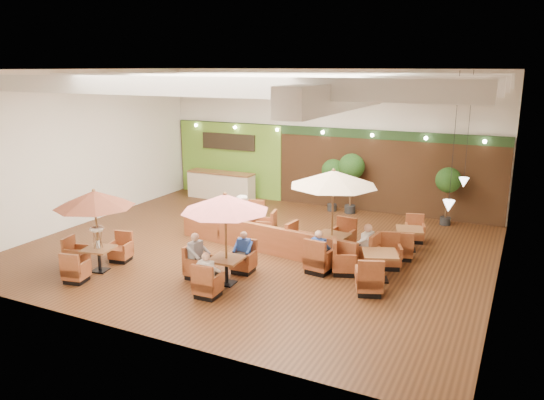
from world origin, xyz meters
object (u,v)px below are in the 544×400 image
Objects in this scene: diner_4 at (366,241)px; table_1 at (223,218)px; booth_divider at (262,239)px; topiary_1 at (351,169)px; table_3 at (242,222)px; table_5 at (409,240)px; diner_3 at (319,247)px; table_4 at (369,265)px; diner_0 at (207,269)px; diner_2 at (197,251)px; table_2 at (333,199)px; diner_1 at (243,247)px; topiary_2 at (448,182)px; topiary_0 at (333,173)px; table_0 at (94,212)px; service_counter at (221,185)px.

table_1 is at bearing 140.90° from diner_4.
topiary_1 is at bearing 87.02° from booth_divider.
table_3 is 5.55m from table_5.
diner_3 is at bearing -79.80° from topiary_1.
table_4 is 1.13× the size of table_5.
table_5 is 4.71m from topiary_1.
diner_2 is (-0.91, 0.91, 0.03)m from diner_0.
topiary_1 is at bearing 108.61° from table_2.
booth_divider is at bearing -100.57° from topiary_1.
diner_2 reaches higher than diner_1.
diner_0 is (-4.36, -9.04, -0.85)m from topiary_2.
table_4 is at bearing -24.49° from table_2.
topiary_2 is 9.72m from diner_2.
table_2 is at bearing -114.85° from topiary_2.
table_4 is 6.76m from topiary_1.
topiary_2 is (6.11, 4.14, 1.15)m from table_3.
table_3 reaches higher than diner_3.
topiary_2 is (4.63, 5.53, 1.13)m from booth_divider.
topiary_0 reaches higher than diner_4.
diner_2 reaches higher than table_5.
booth_divider is at bearing 32.74° from table_0.
diner_3 is at bearing -160.97° from diner_1.
diner_0 reaches higher than booth_divider.
diner_2 is (-0.65, -2.60, 0.32)m from booth_divider.
table_1 reaches higher than diner_4.
table_2 is 4.10m from table_3.
table_3 is at bearing 55.82° from table_0.
topiary_2 reaches higher than table_4.
table_2 reaches higher than topiary_1.
table_5 is at bearing -4.67° from table_3.
diner_3 is (-1.85, -2.98, 0.41)m from table_5.
service_counter is 4.20× the size of diner_1.
topiary_1 is 5.81m from diner_4.
table_4 is 4.65m from diner_2.
diner_2 is (-5.28, -8.13, -0.81)m from topiary_2.
service_counter is at bearing -60.55° from diner_1.
table_0 reaches higher than diner_1.
diner_4 is (-0.34, 0.82, 0.40)m from table_4.
table_0 is (-3.45, -3.39, 1.26)m from booth_divider.
service_counter is 9.42m from table_1.
table_5 is (0.49, 2.78, -0.03)m from table_4.
table_0 is 0.96× the size of table_1.
table_2 reaches higher than table_5.
diner_0 is 0.89× the size of diner_2.
table_2 is at bearing 13.30° from booth_divider.
table_1 is 4.14m from table_4.
table_1 is at bearing 0.41° from table_0.
table_4 is 1.34× the size of topiary_2.
diner_2 is 4.76m from diner_4.
service_counter is at bearing 123.21° from table_4.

